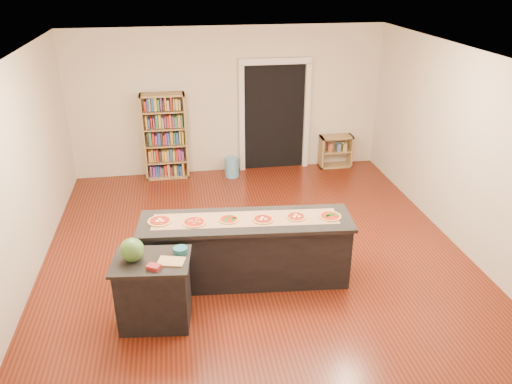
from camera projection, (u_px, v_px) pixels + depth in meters
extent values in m
cube|color=beige|center=(259.00, 170.00, 6.44)|extent=(6.00, 7.00, 2.80)
cube|color=#602110|center=(258.00, 262.00, 7.03)|extent=(6.00, 7.00, 0.01)
cube|color=white|center=(259.00, 60.00, 5.85)|extent=(6.00, 7.00, 0.01)
cube|color=black|center=(274.00, 117.00, 9.83)|extent=(1.20, 0.02, 2.10)
cube|color=silver|center=(242.00, 120.00, 9.70)|extent=(0.10, 0.08, 2.10)
cube|color=silver|center=(307.00, 116.00, 9.89)|extent=(0.10, 0.08, 2.10)
cube|color=silver|center=(275.00, 61.00, 9.33)|extent=(1.40, 0.08, 0.12)
cube|color=black|center=(246.00, 252.00, 6.49)|extent=(2.62, 0.66, 0.84)
cube|color=black|center=(246.00, 222.00, 6.30)|extent=(2.70, 0.73, 0.05)
cube|color=black|center=(154.00, 293.00, 5.71)|extent=(0.78, 0.55, 0.81)
cube|color=black|center=(151.00, 261.00, 5.53)|extent=(0.86, 0.63, 0.04)
cube|color=#A58450|center=(165.00, 137.00, 9.45)|extent=(0.83, 0.29, 1.65)
cube|color=#A58450|center=(336.00, 151.00, 10.17)|extent=(0.66, 0.28, 0.66)
cylinder|color=#599DC6|center=(232.00, 167.00, 9.74)|extent=(0.27, 0.27, 0.39)
cube|color=#A07352|center=(246.00, 219.00, 6.31)|extent=(2.37, 0.63, 0.00)
sphere|color=#144214|center=(132.00, 250.00, 5.46)|extent=(0.27, 0.27, 0.27)
cube|color=tan|center=(171.00, 262.00, 5.48)|extent=(0.33, 0.26, 0.02)
cube|color=maroon|center=(154.00, 267.00, 5.35)|extent=(0.17, 0.15, 0.05)
cylinder|color=#195966|center=(180.00, 250.00, 5.65)|extent=(0.16, 0.16, 0.06)
cylinder|color=#AF7C43|center=(160.00, 221.00, 6.24)|extent=(0.30, 0.30, 0.02)
cylinder|color=#A5190C|center=(160.00, 220.00, 6.23)|extent=(0.25, 0.25, 0.00)
cylinder|color=#AF7C43|center=(194.00, 222.00, 6.21)|extent=(0.28, 0.28, 0.02)
cylinder|color=#A5190C|center=(194.00, 222.00, 6.20)|extent=(0.23, 0.23, 0.00)
cylinder|color=#AF7C43|center=(229.00, 219.00, 6.27)|extent=(0.26, 0.26, 0.02)
cylinder|color=#A5190C|center=(229.00, 219.00, 6.27)|extent=(0.21, 0.21, 0.00)
cylinder|color=#AF7C43|center=(263.00, 219.00, 6.28)|extent=(0.26, 0.26, 0.02)
cylinder|color=#A5190C|center=(263.00, 219.00, 6.27)|extent=(0.22, 0.22, 0.00)
cylinder|color=#AF7C43|center=(296.00, 217.00, 6.34)|extent=(0.27, 0.27, 0.02)
cylinder|color=#A5190C|center=(296.00, 216.00, 6.34)|extent=(0.22, 0.22, 0.00)
cylinder|color=#AF7C43|center=(330.00, 216.00, 6.35)|extent=(0.27, 0.27, 0.02)
cylinder|color=#A5190C|center=(330.00, 216.00, 6.35)|extent=(0.22, 0.22, 0.00)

